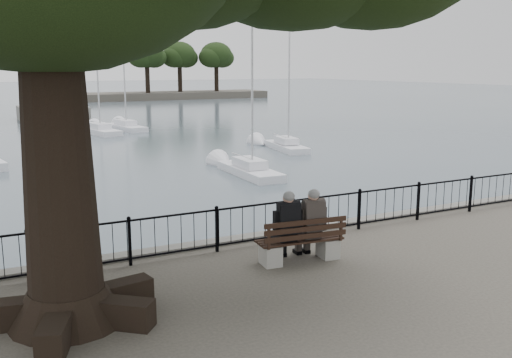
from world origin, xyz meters
TOP-DOWN VIEW (x-y plane):
  - harbor at (0.00, 3.00)m, footprint 260.00×260.00m
  - railing at (0.00, 2.50)m, footprint 22.06×0.06m
  - bench at (0.34, 1.05)m, footprint 1.95×0.76m
  - person_left at (0.04, 1.19)m, footprint 0.49×0.82m
  - person_right at (0.62, 1.14)m, footprint 0.49×0.82m
  - lion_monument at (2.00, 49.93)m, footprint 6.14×6.14m
  - sailboat_c at (6.18, 15.17)m, footprint 1.50×4.99m
  - sailboat_d at (12.04, 21.75)m, footprint 2.02×4.90m
  - sailboat_f at (3.50, 35.97)m, footprint 2.45×5.58m
  - sailboat_g at (5.99, 37.70)m, footprint 2.41×5.50m
  - far_shore at (25.54, 79.46)m, footprint 30.00×8.60m

SIDE VIEW (x-z plane):
  - sailboat_d at x=12.04m, z-range -4.90..3.46m
  - sailboat_g at x=5.99m, z-range -5.37..3.94m
  - sailboat_c at x=6.18m, z-range -5.67..4.29m
  - sailboat_f at x=3.50m, z-range -6.11..4.76m
  - harbor at x=0.00m, z-range -1.10..0.10m
  - bench at x=0.34m, z-range -0.15..0.85m
  - railing at x=0.00m, z-range 0.06..1.06m
  - person_left at x=0.04m, z-range -0.06..1.53m
  - person_right at x=0.62m, z-range -0.06..1.53m
  - lion_monument at x=2.00m, z-range -3.24..5.78m
  - far_shore at x=25.54m, z-range -1.59..7.59m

